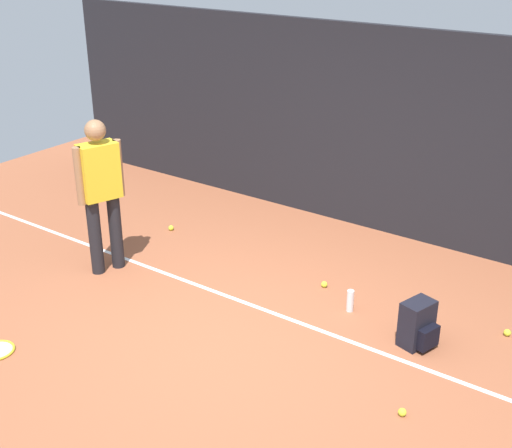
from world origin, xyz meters
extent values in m
plane|color=#9E5638|center=(0.00, 0.00, 0.00)|extent=(12.00, 12.00, 0.00)
cube|color=black|center=(0.00, 3.00, 1.24)|extent=(10.00, 0.10, 2.47)
cube|color=white|center=(0.00, 0.56, 0.00)|extent=(9.00, 0.05, 0.00)
cylinder|color=black|center=(-1.88, 0.40, 0.42)|extent=(0.14, 0.14, 0.85)
cylinder|color=black|center=(-1.96, 0.17, 0.42)|extent=(0.14, 0.14, 0.85)
cube|color=yellow|center=(-1.92, 0.28, 1.15)|extent=(0.34, 0.45, 0.60)
sphere|color=#9E704C|center=(-1.92, 0.28, 1.59)|extent=(0.22, 0.22, 0.22)
cylinder|color=#9E704C|center=(-1.85, 0.49, 1.14)|extent=(0.09, 0.09, 0.62)
cylinder|color=#9E704C|center=(-1.99, 0.07, 1.14)|extent=(0.09, 0.09, 0.62)
cube|color=black|center=(1.44, 0.87, 0.22)|extent=(0.28, 0.34, 0.44)
cube|color=black|center=(1.58, 0.83, 0.14)|extent=(0.14, 0.23, 0.20)
sphere|color=#CCE033|center=(2.09, 1.49, 0.03)|extent=(0.07, 0.07, 0.07)
sphere|color=#CCE033|center=(-2.04, 1.45, 0.03)|extent=(0.07, 0.07, 0.07)
sphere|color=#CCE033|center=(1.76, -0.11, 0.03)|extent=(0.07, 0.07, 0.07)
sphere|color=#CCE033|center=(0.24, 1.31, 0.03)|extent=(0.07, 0.07, 0.07)
cylinder|color=white|center=(0.68, 1.04, 0.11)|extent=(0.07, 0.07, 0.23)
camera|label=1|loc=(3.27, -4.21, 3.53)|focal=47.57mm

